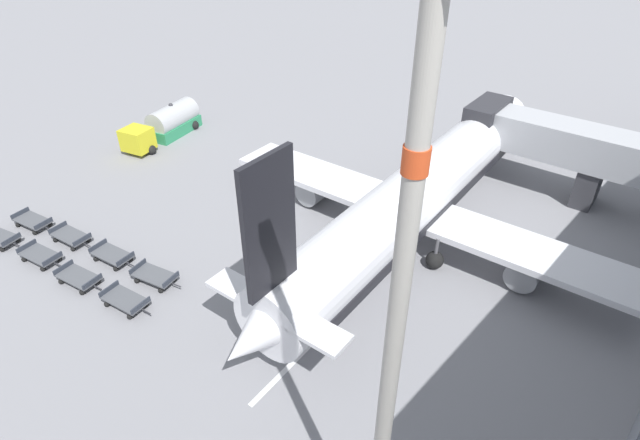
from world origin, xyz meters
The scene contains 14 objects.
ground_plane centered at (0.00, 0.00, 0.00)m, with size 500.00×500.00×0.00m, color gray.
jet_bridge centered at (23.60, 15.05, 3.88)m, with size 21.90×6.72×6.36m.
airplane centered at (13.29, 1.93, 3.22)m, with size 29.90×37.72×12.42m.
fuel_tanker_primary centered at (-14.58, -0.77, 1.33)m, with size 5.13×9.52×3.21m.
baggage_dolly_row_near_col_a centered at (-7.70, -19.22, 0.47)m, with size 3.66×2.21×0.92m.
baggage_dolly_row_near_col_b centered at (-3.41, -18.10, 0.47)m, with size 3.67×2.05×0.92m.
baggage_dolly_row_near_col_c centered at (0.73, -17.40, 0.47)m, with size 3.67×2.05×0.92m.
baggage_dolly_row_near_col_d centered at (4.86, -16.45, 0.47)m, with size 3.67×2.00×0.92m.
baggage_dolly_row_mid_a_col_a centered at (-8.07, -16.76, 0.47)m, with size 3.67×2.06×0.92m.
baggage_dolly_row_mid_a_col_b centered at (-4.07, -15.70, 0.47)m, with size 3.67×1.97×0.92m.
baggage_dolly_row_mid_a_col_c centered at (0.15, -14.78, 0.47)m, with size 3.67×1.99×0.92m.
baggage_dolly_row_mid_a_col_d centered at (4.19, -14.00, 0.47)m, with size 3.66×2.17×0.92m.
apron_light_mast centered at (24.06, -17.03, 12.73)m, with size 2.00×0.70×21.57m.
stand_guidance_stripe centered at (14.68, -5.79, 0.00)m, with size 2.46×20.38×0.01m.
Camera 1 is at (28.67, -24.84, 21.41)m, focal length 28.00 mm.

